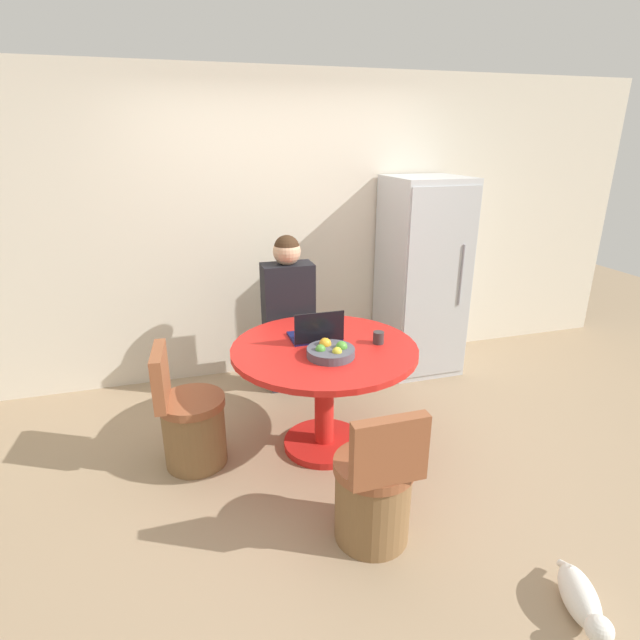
# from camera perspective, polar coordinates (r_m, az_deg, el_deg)

# --- Properties ---
(ground_plane) EXTENTS (12.00, 12.00, 0.00)m
(ground_plane) POSITION_cam_1_polar(r_m,az_deg,el_deg) (3.54, 2.27, -15.51)
(ground_plane) COLOR #9E8466
(wall_back) EXTENTS (7.00, 0.06, 2.60)m
(wall_back) POSITION_cam_1_polar(r_m,az_deg,el_deg) (4.47, -4.16, 10.30)
(wall_back) COLOR beige
(wall_back) RESTS_ON ground_plane
(refrigerator) EXTENTS (0.64, 0.68, 1.75)m
(refrigerator) POSITION_cam_1_polar(r_m,az_deg,el_deg) (4.61, 11.51, 4.86)
(refrigerator) COLOR silver
(refrigerator) RESTS_ON ground_plane
(dining_table) EXTENTS (1.23, 1.23, 0.77)m
(dining_table) POSITION_cam_1_polar(r_m,az_deg,el_deg) (3.37, 0.49, -6.15)
(dining_table) COLOR red
(dining_table) RESTS_ON ground_plane
(chair_left_side) EXTENTS (0.44, 0.43, 0.84)m
(chair_left_side) POSITION_cam_1_polar(r_m,az_deg,el_deg) (3.46, -14.54, -11.50)
(chair_left_side) COLOR brown
(chair_left_side) RESTS_ON ground_plane
(chair_near_camera) EXTENTS (0.43, 0.43, 0.84)m
(chair_near_camera) POSITION_cam_1_polar(r_m,az_deg,el_deg) (2.82, 6.20, -19.14)
(chair_near_camera) COLOR brown
(chair_near_camera) RESTS_ON ground_plane
(person_seated) EXTENTS (0.40, 0.37, 1.37)m
(person_seated) POSITION_cam_1_polar(r_m,az_deg,el_deg) (4.04, -3.79, 1.26)
(person_seated) COLOR #2D2D38
(person_seated) RESTS_ON ground_plane
(laptop) EXTENTS (0.34, 0.24, 0.22)m
(laptop) POSITION_cam_1_polar(r_m,az_deg,el_deg) (3.38, -0.46, -1.56)
(laptop) COLOR #141947
(laptop) RESTS_ON dining_table
(fruit_bowl) EXTENTS (0.30, 0.30, 0.10)m
(fruit_bowl) POSITION_cam_1_polar(r_m,az_deg,el_deg) (3.13, 1.24, -3.59)
(fruit_bowl) COLOR #4C4C56
(fruit_bowl) RESTS_ON dining_table
(coffee_cup) EXTENTS (0.07, 0.07, 0.08)m
(coffee_cup) POSITION_cam_1_polar(r_m,az_deg,el_deg) (3.34, 6.70, -2.01)
(coffee_cup) COLOR #383333
(coffee_cup) RESTS_ON dining_table
(cat) EXTENTS (0.25, 0.45, 0.17)m
(cat) POSITION_cam_1_polar(r_m,az_deg,el_deg) (2.86, 27.74, -26.49)
(cat) COLOR white
(cat) RESTS_ON ground_plane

